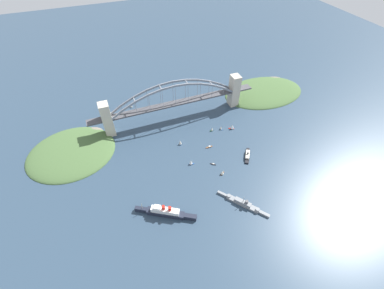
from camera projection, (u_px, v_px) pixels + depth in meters
ground_plane at (176, 118)px, 454.95m from camera, size 1400.00×1400.00×0.00m
harbor_arch_bridge at (175, 103)px, 432.47m from camera, size 288.53×17.93×70.56m
headland_west_shore at (264, 92)px, 512.90m from camera, size 162.37×107.15×16.41m
headland_east_shore at (73, 152)px, 396.16m from camera, size 131.91×118.82×16.93m
ocean_liner at (166, 212)px, 316.35m from camera, size 69.85×44.65×18.93m
naval_cruiser at (243, 203)px, 328.64m from camera, size 47.03×58.63×16.72m
harbor_ferry_steamer at (247, 155)px, 388.20m from camera, size 21.47×28.99×7.60m
seaplane_taxiing_near_bridge at (131, 106)px, 476.20m from camera, size 10.04×7.79×5.06m
small_boat_0 at (213, 164)px, 378.01m from camera, size 7.66×6.63×2.01m
small_boat_1 at (212, 129)px, 428.27m from camera, size 6.31×3.71×7.77m
small_boat_2 at (222, 173)px, 363.07m from camera, size 7.81×6.27×7.71m
small_boat_3 at (221, 128)px, 430.87m from camera, size 4.75×6.49×7.43m
small_boat_4 at (180, 142)px, 405.33m from camera, size 5.06×8.07×8.78m
small_boat_5 at (209, 147)px, 403.00m from camera, size 11.25×3.03×2.05m
small_boat_6 at (191, 162)px, 376.12m from camera, size 8.42×5.57×8.62m
small_boat_7 at (232, 127)px, 431.00m from camera, size 9.40×7.22×10.19m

